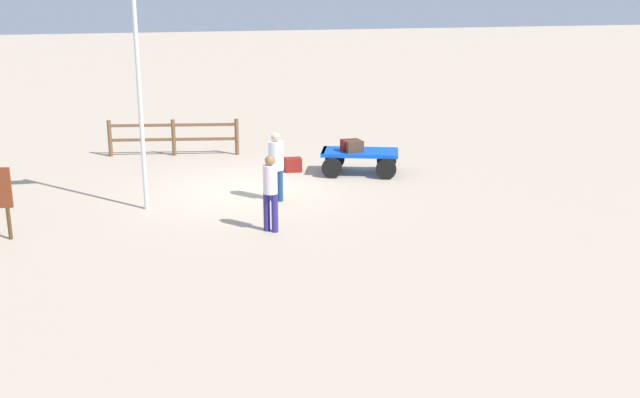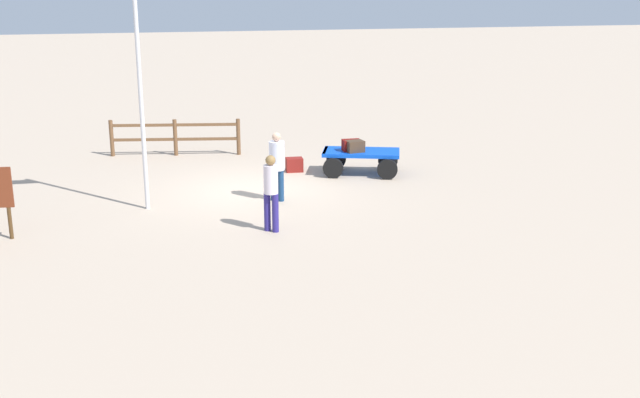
{
  "view_description": "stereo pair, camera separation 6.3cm",
  "coord_description": "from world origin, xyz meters",
  "px_view_note": "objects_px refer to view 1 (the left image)",
  "views": [
    {
      "loc": [
        2.76,
        18.79,
        5.18
      ],
      "look_at": [
        -0.35,
        6.0,
        1.41
      ],
      "focal_mm": 43.6,
      "sensor_mm": 36.0,
      "label": 1
    },
    {
      "loc": [
        2.7,
        18.8,
        5.18
      ],
      "look_at": [
        -0.35,
        6.0,
        1.41
      ],
      "focal_mm": 43.6,
      "sensor_mm": 36.0,
      "label": 2
    }
  ],
  "objects_px": {
    "worker_trailing": "(270,189)",
    "flagpole": "(132,65)",
    "worker_lead": "(276,161)",
    "suitcase_tan": "(293,165)",
    "suitcase_navy": "(354,146)",
    "suitcase_dark": "(350,145)",
    "luggage_cart": "(359,157)"
  },
  "relations": [
    {
      "from": "luggage_cart",
      "to": "flagpole",
      "type": "distance_m",
      "value": 6.83
    },
    {
      "from": "worker_lead",
      "to": "flagpole",
      "type": "relative_size",
      "value": 0.3
    },
    {
      "from": "luggage_cart",
      "to": "worker_trailing",
      "type": "relative_size",
      "value": 1.39
    },
    {
      "from": "worker_trailing",
      "to": "suitcase_navy",
      "type": "bearing_deg",
      "value": -125.49
    },
    {
      "from": "luggage_cart",
      "to": "worker_lead",
      "type": "xyz_separation_m",
      "value": [
        2.68,
        2.09,
        0.51
      ]
    },
    {
      "from": "flagpole",
      "to": "suitcase_navy",
      "type": "bearing_deg",
      "value": -161.09
    },
    {
      "from": "suitcase_navy",
      "to": "suitcase_tan",
      "type": "relative_size",
      "value": 1.05
    },
    {
      "from": "worker_trailing",
      "to": "flagpole",
      "type": "bearing_deg",
      "value": -41.25
    },
    {
      "from": "suitcase_dark",
      "to": "suitcase_navy",
      "type": "bearing_deg",
      "value": 108.73
    },
    {
      "from": "suitcase_dark",
      "to": "worker_trailing",
      "type": "height_order",
      "value": "worker_trailing"
    },
    {
      "from": "luggage_cart",
      "to": "suitcase_tan",
      "type": "relative_size",
      "value": 4.79
    },
    {
      "from": "worker_lead",
      "to": "suitcase_dark",
      "type": "bearing_deg",
      "value": -139.0
    },
    {
      "from": "worker_lead",
      "to": "worker_trailing",
      "type": "bearing_deg",
      "value": 76.66
    },
    {
      "from": "suitcase_tan",
      "to": "worker_trailing",
      "type": "distance_m",
      "value": 5.32
    },
    {
      "from": "suitcase_navy",
      "to": "luggage_cart",
      "type": "bearing_deg",
      "value": -149.71
    },
    {
      "from": "suitcase_dark",
      "to": "worker_lead",
      "type": "relative_size",
      "value": 0.29
    },
    {
      "from": "luggage_cart",
      "to": "suitcase_navy",
      "type": "xyz_separation_m",
      "value": [
        0.19,
        0.11,
        0.33
      ]
    },
    {
      "from": "suitcase_tan",
      "to": "worker_trailing",
      "type": "bearing_deg",
      "value": 73.17
    },
    {
      "from": "worker_trailing",
      "to": "flagpole",
      "type": "relative_size",
      "value": 0.3
    },
    {
      "from": "flagpole",
      "to": "suitcase_tan",
      "type": "bearing_deg",
      "value": -146.74
    },
    {
      "from": "suitcase_dark",
      "to": "suitcase_tan",
      "type": "height_order",
      "value": "suitcase_dark"
    },
    {
      "from": "worker_lead",
      "to": "worker_trailing",
      "type": "xyz_separation_m",
      "value": [
        0.54,
        2.28,
        -0.04
      ]
    },
    {
      "from": "luggage_cart",
      "to": "suitcase_dark",
      "type": "height_order",
      "value": "suitcase_dark"
    },
    {
      "from": "worker_lead",
      "to": "suitcase_tan",
      "type": "bearing_deg",
      "value": -109.61
    },
    {
      "from": "luggage_cart",
      "to": "suitcase_dark",
      "type": "xyz_separation_m",
      "value": [
        0.24,
        -0.04,
        0.33
      ]
    },
    {
      "from": "suitcase_navy",
      "to": "flagpole",
      "type": "bearing_deg",
      "value": 18.91
    },
    {
      "from": "worker_trailing",
      "to": "suitcase_dark",
      "type": "bearing_deg",
      "value": -124.12
    },
    {
      "from": "worker_lead",
      "to": "flagpole",
      "type": "bearing_deg",
      "value": -0.59
    },
    {
      "from": "worker_trailing",
      "to": "suitcase_tan",
      "type": "bearing_deg",
      "value": -106.83
    },
    {
      "from": "luggage_cart",
      "to": "suitcase_dark",
      "type": "relative_size",
      "value": 4.68
    },
    {
      "from": "suitcase_tan",
      "to": "suitcase_dark",
      "type": "bearing_deg",
      "value": 156.36
    },
    {
      "from": "worker_trailing",
      "to": "flagpole",
      "type": "height_order",
      "value": "flagpole"
    }
  ]
}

